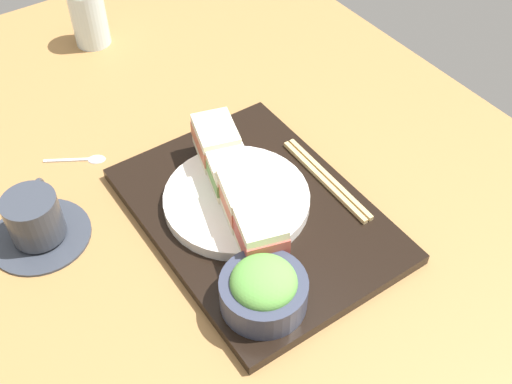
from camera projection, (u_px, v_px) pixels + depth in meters
ground_plane at (227, 213)px, 92.63cm from camera, size 140.00×100.00×3.00cm
serving_tray at (256, 214)px, 89.38cm from camera, size 39.23×28.68×1.73cm
sandwich_plate at (237, 200)px, 88.95cm from camera, size 20.61×20.61×1.74cm
sandwich_nearmost at (259, 229)px, 80.55cm from camera, size 9.32×7.76×5.33cm
sandwich_inner_near at (243, 197)px, 84.40cm from camera, size 9.38×7.72×5.45cm
sandwich_inner_far at (229, 170)px, 88.65cm from camera, size 9.00×7.66×4.43cm
sandwich_farmost at (216, 140)px, 92.20cm from camera, size 9.44×7.75×5.37cm
salad_bowl at (264, 289)px, 76.06cm from camera, size 10.84×10.84×6.48cm
chopsticks_pair at (326, 179)px, 92.46cm from camera, size 19.23×2.14×0.70cm
coffee_cup at (36, 221)px, 85.43cm from camera, size 13.84×13.84×7.45cm
drinking_glass at (89, 17)px, 116.93cm from camera, size 6.56×6.56×10.67cm
teaspoon at (88, 158)px, 98.05cm from camera, size 6.00×8.83×0.80cm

